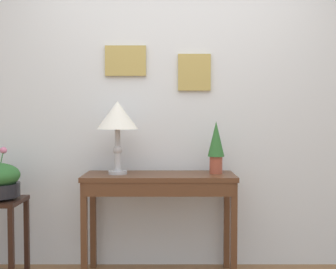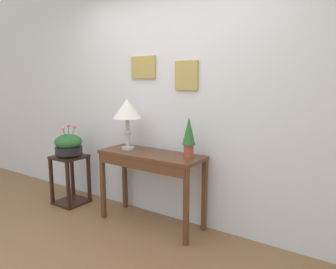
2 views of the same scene
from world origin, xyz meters
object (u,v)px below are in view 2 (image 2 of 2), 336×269
at_px(table_lamp, 127,111).
at_px(pedestal_stand_left, 70,180).
at_px(console_table, 150,164).
at_px(potted_plant_on_console, 189,135).
at_px(planter_bowl_wide, 69,145).

bearing_deg(table_lamp, pedestal_stand_left, -173.34).
relative_size(console_table, potted_plant_on_console, 2.85).
bearing_deg(table_lamp, console_table, -4.26).
relative_size(potted_plant_on_console, pedestal_stand_left, 0.65).
distance_m(console_table, table_lamp, 0.63).
distance_m(table_lamp, planter_bowl_wide, 1.00).
height_order(table_lamp, pedestal_stand_left, table_lamp).
relative_size(console_table, planter_bowl_wide, 2.91).
bearing_deg(pedestal_stand_left, potted_plant_on_console, 4.84).
bearing_deg(potted_plant_on_console, pedestal_stand_left, -175.16).
height_order(potted_plant_on_console, pedestal_stand_left, potted_plant_on_console).
bearing_deg(console_table, potted_plant_on_console, 7.74).
bearing_deg(pedestal_stand_left, planter_bowl_wide, 96.39).
relative_size(potted_plant_on_console, planter_bowl_wide, 1.02).
xyz_separation_m(console_table, potted_plant_on_console, (0.44, 0.06, 0.34)).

